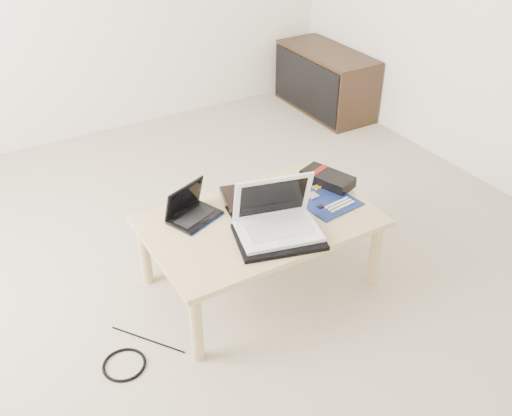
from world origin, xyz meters
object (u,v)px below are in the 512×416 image
gpu_box (327,179)px  netbook (192,211)px  coffee_table (260,227)px  media_cabinet (325,81)px  white_laptop (277,219)px

gpu_box → netbook: bearing=174.0°
coffee_table → media_cabinet: 2.28m
coffee_table → gpu_box: gpu_box is taller
coffee_table → netbook: (-0.28, 0.18, 0.08)m
netbook → white_laptop: bearing=-47.6°
netbook → coffee_table: bearing=-33.1°
media_cabinet → netbook: bearing=-142.5°
media_cabinet → gpu_box: size_ratio=2.97×
media_cabinet → white_laptop: 2.38m
coffee_table → white_laptop: white_laptop is taller
white_laptop → gpu_box: white_laptop is taller
media_cabinet → gpu_box: bearing=-126.4°
media_cabinet → white_laptop: (-1.59, -1.75, 0.22)m
netbook → gpu_box: size_ratio=0.95×
white_laptop → netbook: bearing=132.4°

